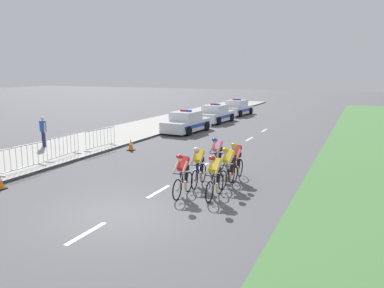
% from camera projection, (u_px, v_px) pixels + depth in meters
% --- Properties ---
extents(ground_plane, '(160.00, 160.00, 0.00)m').
position_uv_depth(ground_plane, '(119.00, 215.00, 11.67)').
color(ground_plane, '#56565B').
extents(sidewalk_slab, '(5.14, 60.00, 0.12)m').
position_uv_depth(sidewalk_slab, '(132.00, 131.00, 27.60)').
color(sidewalk_slab, '#A3A099').
rests_on(sidewalk_slab, ground).
extents(kerb_edge, '(0.16, 60.00, 0.13)m').
position_uv_depth(kerb_edge, '(163.00, 133.00, 26.61)').
color(kerb_edge, '#9E9E99').
rests_on(kerb_edge, ground).
extents(lane_markings_centre, '(0.14, 21.60, 0.01)m').
position_uv_depth(lane_markings_centre, '(217.00, 158.00, 19.31)').
color(lane_markings_centre, white).
rests_on(lane_markings_centre, ground).
extents(cyclist_lead, '(0.42, 1.72, 1.56)m').
position_uv_depth(cyclist_lead, '(183.00, 174.00, 13.27)').
color(cyclist_lead, black).
rests_on(cyclist_lead, ground).
extents(cyclist_second, '(0.42, 1.72, 1.56)m').
position_uv_depth(cyclist_second, '(215.00, 176.00, 13.03)').
color(cyclist_second, black).
rests_on(cyclist_second, ground).
extents(cyclist_third, '(0.44, 1.72, 1.56)m').
position_uv_depth(cyclist_third, '(199.00, 165.00, 14.48)').
color(cyclist_third, black).
rests_on(cyclist_third, ground).
extents(cyclist_fourth, '(0.45, 1.72, 1.56)m').
position_uv_depth(cyclist_fourth, '(228.00, 166.00, 14.39)').
color(cyclist_fourth, black).
rests_on(cyclist_fourth, ground).
extents(cyclist_fifth, '(0.43, 1.72, 1.56)m').
position_uv_depth(cyclist_fifth, '(217.00, 154.00, 16.46)').
color(cyclist_fifth, black).
rests_on(cyclist_fifth, ground).
extents(cyclist_sixth, '(0.42, 1.72, 1.56)m').
position_uv_depth(cyclist_sixth, '(236.00, 160.00, 15.32)').
color(cyclist_sixth, black).
rests_on(cyclist_sixth, ground).
extents(police_car_nearest, '(2.26, 4.52, 1.59)m').
position_uv_depth(police_car_nearest, '(187.00, 123.00, 27.31)').
color(police_car_nearest, silver).
rests_on(police_car_nearest, ground).
extents(police_car_second, '(2.26, 4.52, 1.59)m').
position_uv_depth(police_car_second, '(216.00, 114.00, 32.55)').
color(police_car_second, silver).
rests_on(police_car_second, ground).
extents(police_car_third, '(2.32, 4.55, 1.59)m').
position_uv_depth(police_car_third, '(237.00, 108.00, 37.94)').
color(police_car_third, silver).
rests_on(police_car_third, ground).
extents(crowd_barrier_front, '(0.56, 2.32, 1.07)m').
position_uv_depth(crowd_barrier_front, '(22.00, 158.00, 16.28)').
color(crowd_barrier_front, '#B7BABF').
rests_on(crowd_barrier_front, sidewalk_slab).
extents(crowd_barrier_middle, '(0.64, 2.32, 1.07)m').
position_uv_depth(crowd_barrier_middle, '(63.00, 147.00, 18.72)').
color(crowd_barrier_middle, '#B7BABF').
rests_on(crowd_barrier_middle, sidewalk_slab).
extents(crowd_barrier_rear, '(0.64, 2.32, 1.07)m').
position_uv_depth(crowd_barrier_rear, '(101.00, 139.00, 21.00)').
color(crowd_barrier_rear, '#B7BABF').
rests_on(crowd_barrier_rear, sidewalk_slab).
extents(traffic_cone_near, '(0.36, 0.36, 0.64)m').
position_uv_depth(traffic_cone_near, '(0.00, 181.00, 14.12)').
color(traffic_cone_near, black).
rests_on(traffic_cone_near, ground).
extents(traffic_cone_mid, '(0.36, 0.36, 0.64)m').
position_uv_depth(traffic_cone_mid, '(131.00, 145.00, 21.06)').
color(traffic_cone_mid, black).
rests_on(traffic_cone_mid, ground).
extents(spectator_closest, '(0.51, 0.33, 1.68)m').
position_uv_depth(spectator_closest, '(43.00, 130.00, 21.37)').
color(spectator_closest, '#23284C').
rests_on(spectator_closest, sidewalk_slab).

